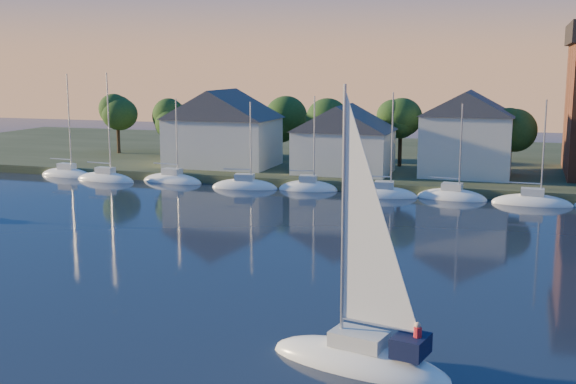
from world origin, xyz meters
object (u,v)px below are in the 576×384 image
at_px(clubhouse_centre, 344,138).
at_px(hero_sailboat, 362,354).
at_px(clubhouse_west, 223,127).
at_px(clubhouse_east, 467,133).

bearing_deg(clubhouse_centre, hero_sailboat, -75.31).
height_order(clubhouse_west, hero_sailboat, hero_sailboat).
relative_size(clubhouse_west, clubhouse_centre, 1.18).
relative_size(clubhouse_centre, hero_sailboat, 0.82).
xyz_separation_m(clubhouse_centre, clubhouse_east, (14.00, 2.00, 0.87)).
xyz_separation_m(clubhouse_east, hero_sailboat, (-0.35, -54.07, -5.41)).
distance_m(clubhouse_west, clubhouse_centre, 16.05).
bearing_deg(clubhouse_centre, clubhouse_east, 8.13).
bearing_deg(hero_sailboat, clubhouse_east, -77.85).
distance_m(clubhouse_centre, clubhouse_east, 14.17).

